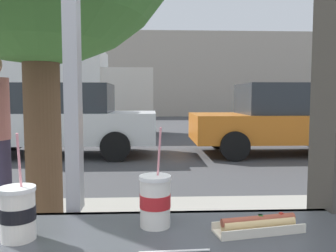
% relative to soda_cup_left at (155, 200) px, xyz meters
% --- Properties ---
extents(ground_plane, '(60.00, 60.00, 0.00)m').
position_rel_soda_cup_left_xyz_m(ground_plane, '(-0.29, 8.11, -1.04)').
color(ground_plane, '#424244').
extents(building_facade_far, '(28.00, 1.20, 5.99)m').
position_rel_soda_cup_left_xyz_m(building_facade_far, '(-0.29, 24.00, 1.96)').
color(building_facade_far, '#A89E8E').
rests_on(building_facade_far, ground).
extents(soda_cup_left, '(0.10, 0.10, 0.32)m').
position_rel_soda_cup_left_xyz_m(soda_cup_left, '(0.00, 0.00, 0.00)').
color(soda_cup_left, silver).
rests_on(soda_cup_left, window_counter).
extents(soda_cup_right, '(0.10, 0.10, 0.31)m').
position_rel_soda_cup_left_xyz_m(soda_cup_right, '(-0.40, -0.09, -0.00)').
color(soda_cup_right, silver).
rests_on(soda_cup_right, window_counter).
extents(hotdog_tray_far, '(0.28, 0.14, 0.05)m').
position_rel_soda_cup_left_xyz_m(hotdog_tray_far, '(0.32, -0.06, -0.06)').
color(hotdog_tray_far, beige).
rests_on(hotdog_tray_far, window_counter).
extents(loose_straw, '(0.19, 0.02, 0.01)m').
position_rel_soda_cup_left_xyz_m(loose_straw, '(0.05, -0.19, -0.08)').
color(loose_straw, white).
rests_on(loose_straw, window_counter).
extents(parked_car_white, '(4.51, 1.89, 1.67)m').
position_rel_soda_cup_left_xyz_m(parked_car_white, '(-2.16, 7.11, -0.19)').
color(parked_car_white, silver).
rests_on(parked_car_white, ground).
extents(parked_car_orange, '(4.20, 2.01, 1.68)m').
position_rel_soda_cup_left_xyz_m(parked_car_orange, '(3.11, 7.11, -0.18)').
color(parked_car_orange, orange).
rests_on(parked_car_orange, ground).
extents(box_truck, '(6.56, 2.44, 3.01)m').
position_rel_soda_cup_left_xyz_m(box_truck, '(-3.40, 11.65, 0.60)').
color(box_truck, silver).
rests_on(box_truck, ground).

